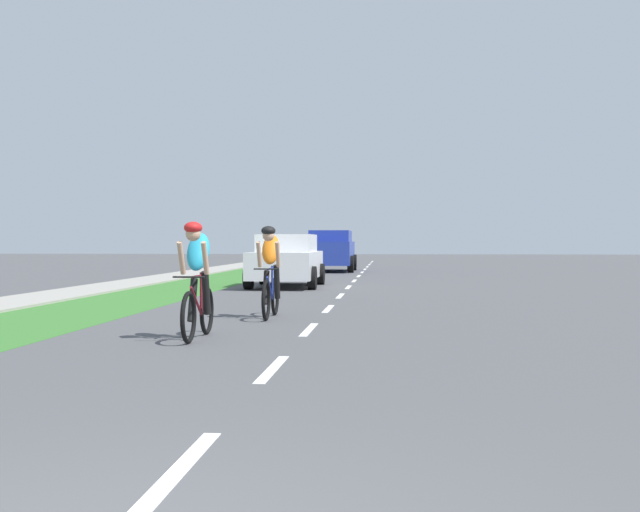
{
  "coord_description": "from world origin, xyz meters",
  "views": [
    {
      "loc": [
        1.22,
        -2.95,
        1.32
      ],
      "look_at": [
        -0.94,
        21.67,
        0.87
      ],
      "focal_mm": 45.51,
      "sensor_mm": 36.0,
      "label": 1
    }
  ],
  "objects_px": {
    "suv_blue": "(331,250)",
    "sedan_white": "(287,260)",
    "cyclist_lead": "(197,279)",
    "cyclist_trailing": "(270,271)"
  },
  "relations": [
    {
      "from": "suv_blue",
      "to": "cyclist_lead",
      "type": "bearing_deg",
      "value": -89.91
    },
    {
      "from": "sedan_white",
      "to": "suv_blue",
      "type": "distance_m",
      "value": 12.12
    },
    {
      "from": "suv_blue",
      "to": "sedan_white",
      "type": "bearing_deg",
      "value": -91.81
    },
    {
      "from": "cyclist_lead",
      "to": "sedan_white",
      "type": "height_order",
      "value": "cyclist_lead"
    },
    {
      "from": "cyclist_trailing",
      "to": "suv_blue",
      "type": "bearing_deg",
      "value": 91.52
    },
    {
      "from": "cyclist_lead",
      "to": "suv_blue",
      "type": "height_order",
      "value": "suv_blue"
    },
    {
      "from": "cyclist_lead",
      "to": "cyclist_trailing",
      "type": "xyz_separation_m",
      "value": [
        0.53,
        3.07,
        0.0
      ]
    },
    {
      "from": "sedan_white",
      "to": "cyclist_lead",
      "type": "bearing_deg",
      "value": -88.08
    },
    {
      "from": "cyclist_lead",
      "to": "cyclist_trailing",
      "type": "distance_m",
      "value": 3.11
    },
    {
      "from": "sedan_white",
      "to": "suv_blue",
      "type": "bearing_deg",
      "value": 88.19
    }
  ]
}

